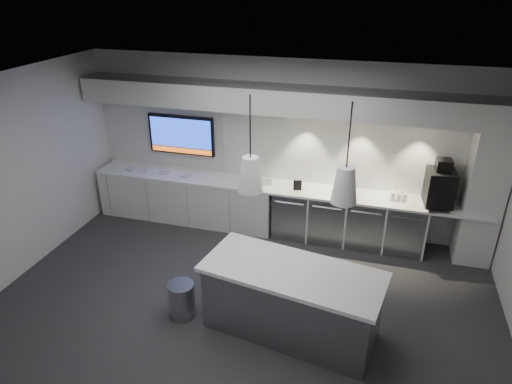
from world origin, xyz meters
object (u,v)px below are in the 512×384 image
(island, at_px, (291,301))
(bin, at_px, (182,300))
(coffee_machine, at_px, (440,186))
(wall_tv, at_px, (181,135))

(island, bearing_deg, bin, -165.96)
(coffee_machine, bearing_deg, island, -132.32)
(wall_tv, xyz_separation_m, bin, (1.18, -2.81, -1.31))
(wall_tv, relative_size, island, 0.53)
(island, relative_size, coffee_machine, 3.12)
(wall_tv, bearing_deg, island, -45.60)
(island, height_order, coffee_machine, coffee_machine)
(wall_tv, bearing_deg, coffee_machine, -3.16)
(wall_tv, xyz_separation_m, island, (2.64, -2.70, -1.08))
(wall_tv, distance_m, coffee_machine, 4.48)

